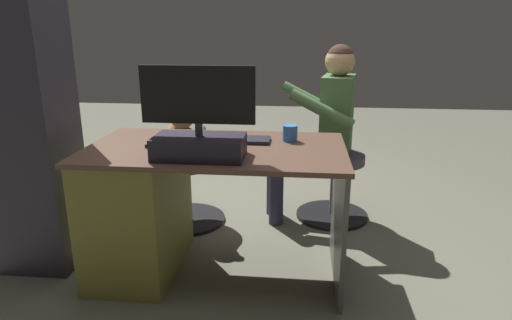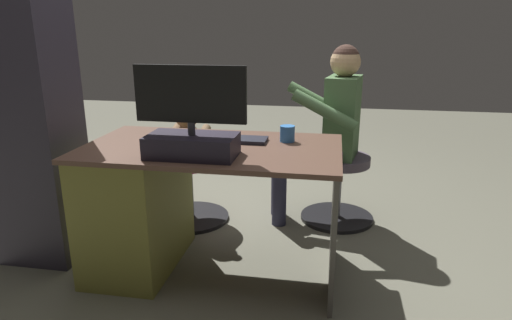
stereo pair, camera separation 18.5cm
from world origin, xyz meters
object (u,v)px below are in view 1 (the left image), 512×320
Objects in this scene: cup at (290,133)px; tv_remote at (156,143)px; visitor_chair at (334,181)px; monitor at (199,133)px; keyboard at (231,140)px; computer_mouse at (173,136)px; teddy_bear at (183,132)px; office_chair_teddy at (185,185)px; desk at (155,204)px; person at (323,120)px.

tv_remote is (0.70, 0.16, -0.03)m from cup.
monitor is at bearing 54.72° from visitor_chair.
keyboard is at bearing -154.06° from tv_remote.
computer_mouse reaches higher than visitor_chair.
computer_mouse reaches higher than keyboard.
monitor is 3.56× the size of tv_remote.
cup is 0.23× the size of teddy_bear.
computer_mouse is 1.10× the size of cup.
office_chair_teddy is at bearing 90.00° from teddy_bear.
keyboard is 0.79× the size of office_chair_teddy.
visitor_chair is at bearing -141.63° from desk.
computer_mouse reaches higher than desk.
desk is 1.32m from visitor_chair.
person is at bearing -108.04° from cup.
office_chair_teddy is (-0.00, -0.64, -0.12)m from desk.
cup is (-0.64, -0.03, 0.03)m from computer_mouse.
cup reaches higher than keyboard.
teddy_bear is (-0.00, -0.01, 0.37)m from office_chair_teddy.
tv_remote is at bearing 16.33° from keyboard.
visitor_chair is 0.45m from person.
cup is (-0.73, -0.16, 0.38)m from desk.
teddy_bear is (0.08, -0.52, -0.10)m from computer_mouse.
keyboard reaches higher than desk.
teddy_bear reaches higher than computer_mouse.
teddy_bear is at bearing -90.23° from desk.
monitor reaches higher than keyboard.
office_chair_teddy is 0.44× the size of person.
tv_remote is at bearing 12.46° from cup.
monitor is 1.27× the size of keyboard.
computer_mouse is at bearing 38.22° from person.
person reaches higher than tv_remote.
monitor reaches higher than visitor_chair.
desk is 15.44× the size of cup.
computer_mouse is at bearing 2.76° from cup.
person is (-0.63, -1.00, -0.13)m from monitor.
computer_mouse is 0.14m from tv_remote.
monitor is 1.37m from visitor_chair.
person is (-0.94, -0.15, 0.07)m from teddy_bear.
visitor_chair is (-0.30, -0.66, -0.50)m from cup.
monitor reaches higher than office_chair_teddy.
person is at bearing -141.78° from computer_mouse.
tv_remote is (0.06, 0.12, -0.01)m from computer_mouse.
office_chair_teddy is at bearing -78.23° from tv_remote.
computer_mouse reaches higher than tv_remote.
teddy_bear is at bearing -90.00° from office_chair_teddy.
keyboard is 1.09× the size of teddy_bear.
person is (-0.91, -0.79, -0.02)m from tv_remote.
teddy_bear reaches higher than tv_remote.
cup reaches higher than visitor_chair.
monitor is at bearing 57.92° from person.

